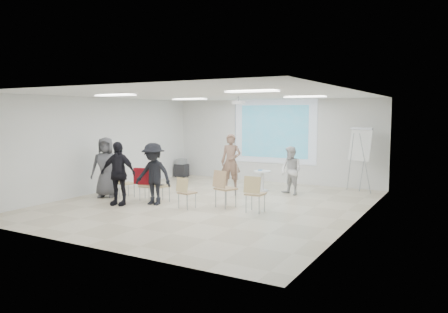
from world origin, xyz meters
The scene contains 30 objects.
floor centered at (0.00, 0.00, -0.05)m, with size 8.00×9.00×0.10m, color beige.
ceiling centered at (0.00, 0.00, 3.05)m, with size 8.00×9.00×0.10m, color white.
wall_back centered at (0.00, 4.55, 1.50)m, with size 8.00×0.10×3.00m, color silver.
wall_left centered at (-4.05, 0.00, 1.50)m, with size 0.10×9.00×3.00m, color silver.
wall_right centered at (4.05, 0.00, 1.50)m, with size 0.10×9.00×3.00m, color silver.
projection_halo centered at (0.00, 4.49, 1.85)m, with size 3.20×0.01×2.30m, color silver.
projection_image centered at (0.00, 4.47, 1.85)m, with size 2.60×0.01×1.90m, color teal.
pedestal_table centered at (0.44, 2.52, 0.38)m, with size 0.69×0.69×0.68m.
player_left centered at (-0.59, 2.31, 1.04)m, with size 0.76×0.51×2.08m, color #8E6957.
player_right centered at (1.46, 2.39, 0.83)m, with size 0.80×0.64×1.65m, color silver.
controller_left centered at (-0.41, 2.56, 1.37)m, with size 0.04×0.11×0.04m, color silver.
controller_right centered at (1.28, 2.64, 1.12)m, with size 0.04×0.12×0.04m, color white.
chair_far_left centered at (-2.66, -0.50, 0.50)m, with size 0.49×0.51×0.84m.
chair_left_mid centered at (-1.86, -0.49, 0.47)m, with size 0.44×0.46×0.80m.
chair_left_inner centered at (-1.37, -0.53, 0.54)m, with size 0.55×0.57×0.91m.
chair_center centered at (-0.22, -0.87, 0.49)m, with size 0.45×0.48×0.83m.
chair_right_inner centered at (0.58, -0.27, 0.59)m, with size 0.60×0.63×1.01m.
chair_right_far centered at (1.55, -0.41, 0.56)m, with size 0.46×0.49×0.94m.
red_jacket centered at (-1.87, -0.64, 0.72)m, with size 0.48×0.11×0.46m, color maroon.
laptop centered at (-1.35, -0.43, 0.49)m, with size 0.33×0.24×0.03m, color black.
audience_left centered at (-2.10, -1.35, 1.00)m, with size 1.16×0.70×1.99m, color black.
audience_mid centered at (-1.29, -0.85, 0.96)m, with size 1.24×0.68×1.92m, color black.
audience_outer centered at (-3.22, -0.67, 1.01)m, with size 0.98×0.65×2.01m, color #535257.
flipchart_easel centered at (3.21, 3.88, 1.51)m, with size 0.84×0.67×2.05m.
av_cart centered at (-3.68, 3.89, 0.33)m, with size 0.50×0.41×0.72m.
ceiling_projector centered at (0.10, 1.49, 2.69)m, with size 0.30×0.25×3.00m.
fluor_panel_nw centered at (-2.00, 2.00, 2.97)m, with size 1.20×0.30×0.02m, color white.
fluor_panel_ne centered at (2.00, 2.00, 2.97)m, with size 1.20×0.30×0.02m, color white.
fluor_panel_sw centered at (-2.00, -1.50, 2.97)m, with size 1.20×0.30×0.02m, color white.
fluor_panel_se centered at (2.00, -1.50, 2.97)m, with size 1.20×0.30×0.02m, color white.
Camera 1 is at (6.22, -10.18, 2.48)m, focal length 35.00 mm.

